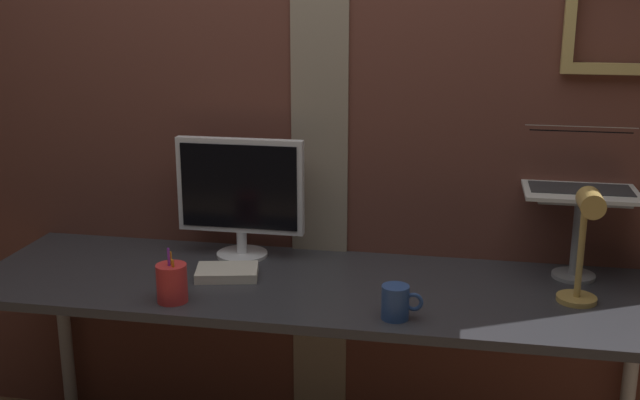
{
  "coord_description": "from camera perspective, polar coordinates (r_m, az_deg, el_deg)",
  "views": [
    {
      "loc": [
        0.51,
        -2.21,
        1.66
      ],
      "look_at": [
        0.06,
        0.18,
        0.99
      ],
      "focal_mm": 43.48,
      "sensor_mm": 36.0,
      "label": 1
    }
  ],
  "objects": [
    {
      "name": "paper_clutter_stack",
      "position": [
        2.57,
        -6.86,
        -5.31
      ],
      "size": [
        0.23,
        0.18,
        0.03
      ],
      "primitive_type": "cube",
      "rotation": [
        0.0,
        0.0,
        0.22
      ],
      "color": "silver",
      "rests_on": "desk"
    },
    {
      "name": "monitor",
      "position": [
        2.69,
        -5.89,
        0.66
      ],
      "size": [
        0.45,
        0.18,
        0.42
      ],
      "color": "white",
      "rests_on": "desk"
    },
    {
      "name": "laptop",
      "position": [
        2.65,
        18.57,
        1.81
      ],
      "size": [
        0.36,
        0.29,
        0.2
      ],
      "color": "silver",
      "rests_on": "laptop_stand"
    },
    {
      "name": "desk_lamp",
      "position": [
        2.37,
        18.96,
        -2.42
      ],
      "size": [
        0.12,
        0.2,
        0.37
      ],
      "color": "tan",
      "rests_on": "desk"
    },
    {
      "name": "brick_wall_back",
      "position": [
        2.76,
        -0.1,
        6.0
      ],
      "size": [
        3.32,
        0.15,
        2.42
      ],
      "color": "brown",
      "rests_on": "ground_plane"
    },
    {
      "name": "desk",
      "position": [
        2.53,
        -0.42,
        -7.53
      ],
      "size": [
        2.22,
        0.66,
        0.74
      ],
      "color": "#333338",
      "rests_on": "ground_plane"
    },
    {
      "name": "coffee_mug",
      "position": [
        2.24,
        5.63,
        -7.5
      ],
      "size": [
        0.12,
        0.08,
        0.1
      ],
      "color": "#2D4C8C",
      "rests_on": "desk"
    },
    {
      "name": "laptop_stand",
      "position": [
        2.63,
        18.48,
        -1.58
      ],
      "size": [
        0.28,
        0.22,
        0.28
      ],
      "color": "gray",
      "rests_on": "desk"
    },
    {
      "name": "pen_cup",
      "position": [
        2.39,
        -10.84,
        -6.01
      ],
      "size": [
        0.09,
        0.09,
        0.17
      ],
      "color": "red",
      "rests_on": "desk"
    }
  ]
}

